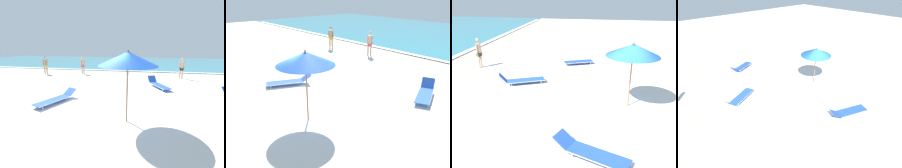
% 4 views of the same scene
% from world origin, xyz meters
% --- Properties ---
extents(ground_plane, '(60.00, 60.00, 0.16)m').
position_xyz_m(ground_plane, '(-0.00, 0.01, -0.08)').
color(ground_plane, silver).
extents(ocean_water, '(60.00, 19.63, 0.07)m').
position_xyz_m(ocean_water, '(0.00, 20.24, 0.03)').
color(ocean_water, teal).
rests_on(ocean_water, ground_plane).
extents(beach_umbrella, '(2.04, 2.04, 2.61)m').
position_xyz_m(beach_umbrella, '(1.19, -0.60, 2.30)').
color(beach_umbrella, olive).
rests_on(beach_umbrella, ground_plane).
extents(sun_lounger_beside_umbrella, '(1.47, 2.25, 0.61)m').
position_xyz_m(sun_lounger_beside_umbrella, '(2.84, 4.46, 0.22)').
color(sun_lounger_beside_umbrella, blue).
rests_on(sun_lounger_beside_umbrella, ground_plane).
extents(sun_lounger_near_water_left, '(1.39, 2.28, 0.48)m').
position_xyz_m(sun_lounger_near_water_left, '(-2.41, 0.66, 0.21)').
color(sun_lounger_near_water_left, blue).
rests_on(sun_lounger_near_water_left, ground_plane).
extents(beachgoer_wading_adult, '(0.40, 0.31, 1.76)m').
position_xyz_m(beachgoer_wading_adult, '(-7.59, 7.48, 1.00)').
color(beachgoer_wading_adult, '#A37A5B').
rests_on(beachgoer_wading_adult, ground_plane).
extents(beachgoer_shoreline_child, '(0.45, 0.27, 1.76)m').
position_xyz_m(beachgoer_shoreline_child, '(5.02, 7.75, 1.00)').
color(beachgoer_shoreline_child, tan).
rests_on(beachgoer_shoreline_child, ground_plane).
extents(beachgoer_strolling_adult, '(0.32, 0.39, 1.76)m').
position_xyz_m(beachgoer_strolling_adult, '(-3.94, 8.10, 1.00)').
color(beachgoer_strolling_adult, tan).
rests_on(beachgoer_strolling_adult, ground_plane).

